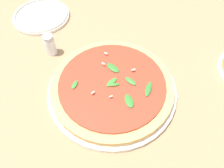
{
  "coord_description": "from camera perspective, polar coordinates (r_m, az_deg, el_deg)",
  "views": [
    {
      "loc": [
        0.22,
        0.21,
        0.49
      ],
      "look_at": [
        -0.02,
        -0.02,
        0.03
      ],
      "focal_mm": 35.0,
      "sensor_mm": 36.0,
      "label": 1
    }
  ],
  "objects": [
    {
      "name": "ground_plane",
      "position": [
        0.58,
        -0.5,
        -4.07
      ],
      "size": [
        6.0,
        6.0,
        0.0
      ],
      "primitive_type": "plane",
      "color": "#9E7A56"
    },
    {
      "name": "side_plate_white",
      "position": [
        0.84,
        -18.03,
        16.64
      ],
      "size": [
        0.2,
        0.2,
        0.02
      ],
      "color": "silver",
      "rests_on": "ground_plane"
    },
    {
      "name": "shaker_pepper",
      "position": [
        0.68,
        -15.85,
        9.85
      ],
      "size": [
        0.03,
        0.03,
        0.07
      ],
      "color": "silver",
      "rests_on": "ground_plane"
    },
    {
      "name": "pizza_arugula_main",
      "position": [
        0.58,
        0.01,
        -0.76
      ],
      "size": [
        0.34,
        0.34,
        0.05
      ],
      "color": "silver",
      "rests_on": "ground_plane"
    }
  ]
}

